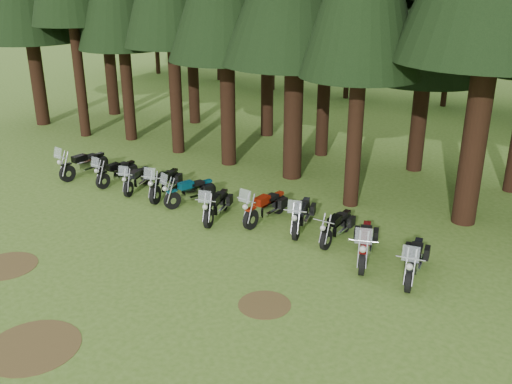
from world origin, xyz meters
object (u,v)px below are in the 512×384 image
motorcycle_3 (165,184)px  motorcycle_7 (301,216)px  motorcycle_0 (84,165)px  motorcycle_8 (337,227)px  motorcycle_5 (216,206)px  motorcycle_2 (137,180)px  motorcycle_1 (117,173)px  motorcycle_10 (414,262)px  motorcycle_6 (265,208)px  motorcycle_9 (365,245)px  motorcycle_4 (190,192)px

motorcycle_3 → motorcycle_7: bearing=-13.8°
motorcycle_0 → motorcycle_8: (11.60, 0.40, -0.06)m
motorcycle_5 → motorcycle_8: size_ratio=1.04×
motorcycle_5 → motorcycle_2: bearing=156.4°
motorcycle_1 → motorcycle_3: size_ratio=0.92×
motorcycle_7 → motorcycle_10: (4.23, -1.04, 0.01)m
motorcycle_1 → motorcycle_10: size_ratio=0.92×
motorcycle_2 → motorcycle_7: (7.23, 0.41, 0.05)m
motorcycle_2 → motorcycle_5: size_ratio=0.92×
motorcycle_6 → motorcycle_9: bearing=-7.6°
motorcycle_8 → motorcycle_0: bearing=-179.7°
motorcycle_5 → motorcycle_10: (7.15, -0.18, 0.02)m
motorcycle_0 → motorcycle_4: bearing=5.6°
motorcycle_2 → motorcycle_10: (11.46, -0.63, 0.06)m
motorcycle_0 → motorcycle_6: motorcycle_0 is taller
motorcycle_1 → motorcycle_4: size_ratio=0.98×
motorcycle_7 → motorcycle_1: bearing=164.2°
motorcycle_0 → motorcycle_2: (3.03, 0.05, -0.07)m
motorcycle_4 → motorcycle_10: size_ratio=0.94×
motorcycle_3 → motorcycle_10: 10.14m
motorcycle_7 → motorcycle_9: size_ratio=0.94×
motorcycle_4 → motorcycle_7: size_ratio=0.96×
motorcycle_10 → motorcycle_8: bearing=149.9°
motorcycle_1 → motorcycle_10: 12.72m
motorcycle_6 → motorcycle_7: bearing=6.9°
motorcycle_0 → motorcycle_2: 3.03m
motorcycle_1 → motorcycle_10: (12.70, -0.75, 0.04)m
motorcycle_7 → motorcycle_9: bearing=-35.7°
motorcycle_1 → motorcycle_7: bearing=3.1°
motorcycle_2 → motorcycle_3: motorcycle_3 is taller
motorcycle_5 → motorcycle_0: bearing=159.3°
motorcycle_0 → motorcycle_9: bearing=2.4°
motorcycle_7 → motorcycle_9: (2.66, -0.86, 0.03)m
motorcycle_5 → motorcycle_7: motorcycle_7 is taller
motorcycle_2 → motorcycle_5: 4.34m
motorcycle_0 → motorcycle_5: bearing=1.0°
motorcycle_2 → motorcycle_7: 7.24m
motorcycle_6 → motorcycle_0: bearing=-174.4°
motorcycle_0 → motorcycle_5: 7.35m
motorcycle_2 → motorcycle_9: (9.89, -0.45, 0.09)m
motorcycle_1 → motorcycle_2: bearing=-4.4°
motorcycle_10 → motorcycle_4: bearing=163.9°
motorcycle_6 → motorcycle_2: bearing=-173.7°
motorcycle_0 → motorcycle_5: size_ratio=1.08×
motorcycle_10 → motorcycle_7: bearing=154.7°
motorcycle_2 → motorcycle_3: (1.36, 0.14, 0.06)m
motorcycle_4 → motorcycle_6: bearing=21.4°
motorcycle_2 → motorcycle_7: motorcycle_7 is taller
motorcycle_2 → motorcycle_0: bearing=162.7°
motorcycle_2 → motorcycle_10: motorcycle_10 is taller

